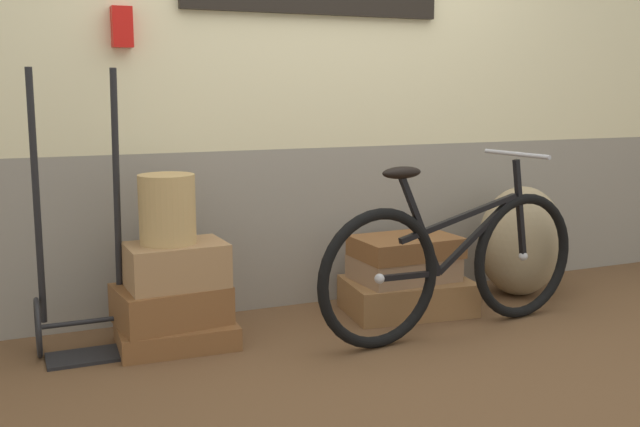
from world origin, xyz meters
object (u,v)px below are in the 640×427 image
(suitcase_4, at_px, (404,268))
(suitcase_5, at_px, (406,247))
(suitcase_0, at_px, (176,333))
(suitcase_1, at_px, (171,304))
(suitcase_2, at_px, (176,265))
(suitcase_3, at_px, (407,296))
(wicker_basket, at_px, (167,209))
(bicycle, at_px, (455,263))
(luggage_trolley, at_px, (83,289))
(burlap_sack, at_px, (521,241))

(suitcase_4, bearing_deg, suitcase_5, -49.93)
(suitcase_0, relative_size, suitcase_5, 0.99)
(suitcase_1, distance_m, suitcase_2, 0.20)
(suitcase_0, relative_size, suitcase_2, 1.20)
(suitcase_5, bearing_deg, suitcase_3, -56.32)
(suitcase_1, distance_m, wicker_basket, 0.48)
(suitcase_1, xyz_separation_m, bicycle, (1.39, -0.39, 0.16))
(suitcase_1, height_order, suitcase_3, suitcase_1)
(suitcase_1, bearing_deg, suitcase_2, -39.70)
(suitcase_5, bearing_deg, suitcase_0, 179.80)
(suitcase_2, xyz_separation_m, luggage_trolley, (-0.43, 0.07, -0.10))
(suitcase_0, distance_m, suitcase_2, 0.35)
(suitcase_3, xyz_separation_m, bicycle, (0.05, -0.40, 0.27))
(suitcase_4, relative_size, suitcase_5, 0.97)
(suitcase_5, xyz_separation_m, bicycle, (0.06, -0.41, -0.01))
(wicker_basket, bearing_deg, bicycle, -15.57)
(luggage_trolley, bearing_deg, suitcase_3, -1.60)
(suitcase_0, bearing_deg, bicycle, -12.90)
(suitcase_2, distance_m, suitcase_5, 1.31)
(luggage_trolley, bearing_deg, wicker_basket, -7.76)
(luggage_trolley, bearing_deg, suitcase_1, -7.69)
(suitcase_0, distance_m, wicker_basket, 0.63)
(suitcase_1, height_order, suitcase_2, suitcase_2)
(suitcase_2, height_order, wicker_basket, wicker_basket)
(bicycle, bearing_deg, suitcase_1, 164.40)
(luggage_trolley, height_order, burlap_sack, luggage_trolley)
(suitcase_0, relative_size, suitcase_3, 0.82)
(suitcase_0, distance_m, luggage_trolley, 0.50)
(suitcase_4, distance_m, wicker_basket, 1.40)
(wicker_basket, bearing_deg, suitcase_5, 0.75)
(bicycle, bearing_deg, suitcase_5, 98.23)
(suitcase_0, distance_m, suitcase_3, 1.33)
(wicker_basket, bearing_deg, burlap_sack, 1.16)
(suitcase_0, xyz_separation_m, suitcase_1, (-0.02, 0.02, 0.15))
(suitcase_5, distance_m, bicycle, 0.41)
(suitcase_4, height_order, luggage_trolley, luggage_trolley)
(suitcase_2, height_order, bicycle, bicycle)
(suitcase_5, xyz_separation_m, luggage_trolley, (-1.74, 0.04, -0.07))
(wicker_basket, height_order, burlap_sack, wicker_basket)
(suitcase_1, relative_size, suitcase_5, 0.91)
(suitcase_0, bearing_deg, burlap_sack, 3.85)
(suitcase_1, distance_m, burlap_sack, 2.16)
(suitcase_2, bearing_deg, bicycle, -17.66)
(suitcase_5, height_order, luggage_trolley, luggage_trolley)
(luggage_trolley, relative_size, burlap_sack, 2.01)
(suitcase_1, distance_m, bicycle, 1.46)
(suitcase_2, height_order, suitcase_4, suitcase_2)
(suitcase_5, relative_size, burlap_sack, 0.85)
(suitcase_3, height_order, bicycle, bicycle)
(wicker_basket, height_order, bicycle, bicycle)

